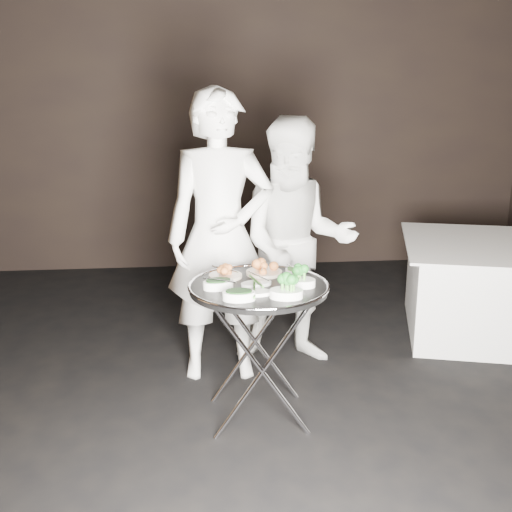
{
  "coord_description": "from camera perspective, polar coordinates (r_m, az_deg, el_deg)",
  "views": [
    {
      "loc": [
        -0.4,
        -3.05,
        1.96
      ],
      "look_at": [
        -0.06,
        0.48,
        0.95
      ],
      "focal_mm": 45.0,
      "sensor_mm": 36.0,
      "label": 1
    }
  ],
  "objects": [
    {
      "name": "spinach_bowl_b",
      "position": [
        3.35,
        -1.53,
        -3.4
      ],
      "size": [
        0.18,
        0.12,
        0.07
      ],
      "rotation": [
        0.0,
        0.0,
        -0.05
      ],
      "color": "white",
      "rests_on": "serving_tray"
    },
    {
      "name": "greens_bowl",
      "position": [
        3.74,
        3.53,
        -1.36
      ],
      "size": [
        0.12,
        0.12,
        0.07
      ],
      "rotation": [
        0.0,
        0.0,
        0.02
      ],
      "color": "white",
      "rests_on": "serving_tray"
    },
    {
      "name": "dining_table",
      "position": [
        5.26,
        19.8,
        -2.76
      ],
      "size": [
        1.27,
        1.27,
        0.72
      ],
      "rotation": [
        0.0,
        0.0,
        -0.27
      ],
      "color": "white",
      "rests_on": "floor"
    },
    {
      "name": "spinach_bowl_a",
      "position": [
        3.53,
        -3.37,
        -2.41
      ],
      "size": [
        0.19,
        0.15,
        0.07
      ],
      "rotation": [
        0.0,
        0.0,
        0.23
      ],
      "color": "white",
      "rests_on": "serving_tray"
    },
    {
      "name": "broccoli_bowl_a",
      "position": [
        3.57,
        3.94,
        -2.21
      ],
      "size": [
        0.2,
        0.16,
        0.07
      ],
      "rotation": [
        0.0,
        0.0,
        -0.28
      ],
      "color": "white",
      "rests_on": "serving_tray"
    },
    {
      "name": "waiter_left",
      "position": [
        4.14,
        -3.21,
        1.69
      ],
      "size": [
        0.69,
        0.46,
        1.89
      ],
      "primitive_type": "imported",
      "rotation": [
        0.0,
        0.0,
        0.0
      ],
      "color": "white",
      "rests_on": "floor"
    },
    {
      "name": "potato_plate_b",
      "position": [
        3.77,
        0.72,
        -1.13
      ],
      "size": [
        0.21,
        0.21,
        0.08
      ],
      "rotation": [
        0.0,
        0.0,
        -0.06
      ],
      "color": "beige",
      "rests_on": "serving_tray"
    },
    {
      "name": "potato_plate_a",
      "position": [
        3.72,
        -2.74,
        -1.45
      ],
      "size": [
        0.19,
        0.19,
        0.07
      ],
      "rotation": [
        0.0,
        0.0,
        0.02
      ],
      "color": "beige",
      "rests_on": "serving_tray"
    },
    {
      "name": "broccoli_bowl_b",
      "position": [
        3.38,
        2.71,
        -3.18
      ],
      "size": [
        0.19,
        0.15,
        0.07
      ],
      "rotation": [
        0.0,
        0.0,
        -0.12
      ],
      "color": "white",
      "rests_on": "serving_tray"
    },
    {
      "name": "serving_tray",
      "position": [
        3.59,
        0.23,
        -2.77
      ],
      "size": [
        0.79,
        0.79,
        0.04
      ],
      "color": "black",
      "rests_on": "tray_stand"
    },
    {
      "name": "asparagus_plate_a",
      "position": [
        3.58,
        0.02,
        -2.39
      ],
      "size": [
        0.2,
        0.14,
        0.04
      ],
      "rotation": [
        0.0,
        0.0,
        0.25
      ],
      "color": "white",
      "rests_on": "serving_tray"
    },
    {
      "name": "asparagus_plate_b",
      "position": [
        3.43,
        -0.16,
        -3.15
      ],
      "size": [
        0.2,
        0.12,
        0.04
      ],
      "rotation": [
        0.0,
        0.0,
        -0.09
      ],
      "color": "white",
      "rests_on": "serving_tray"
    },
    {
      "name": "tray_stand",
      "position": [
        3.72,
        0.22,
        -8.05
      ],
      "size": [
        0.55,
        0.46,
        0.8
      ],
      "rotation": [
        0.0,
        0.0,
        0.03
      ],
      "color": "silver",
      "rests_on": "floor"
    },
    {
      "name": "serving_utensils",
      "position": [
        3.64,
        0.39,
        -1.48
      ],
      "size": [
        0.58,
        0.45,
        0.01
      ],
      "color": "silver",
      "rests_on": "serving_tray"
    },
    {
      "name": "wall_back",
      "position": [
        6.61,
        -2.05,
        11.86
      ],
      "size": [
        6.0,
        0.05,
        3.0
      ],
      "primitive_type": "cube",
      "color": "black",
      "rests_on": "floor"
    },
    {
      "name": "floor",
      "position": [
        3.66,
        1.74,
        -16.93
      ],
      "size": [
        6.0,
        7.0,
        0.05
      ],
      "primitive_type": "cube",
      "color": "black",
      "rests_on": "ground"
    },
    {
      "name": "waiter_right",
      "position": [
        4.36,
        3.61,
        1.09
      ],
      "size": [
        0.87,
        0.7,
        1.7
      ],
      "primitive_type": "imported",
      "rotation": [
        0.0,
        0.0,
        -0.07
      ],
      "color": "white",
      "rests_on": "floor"
    }
  ]
}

